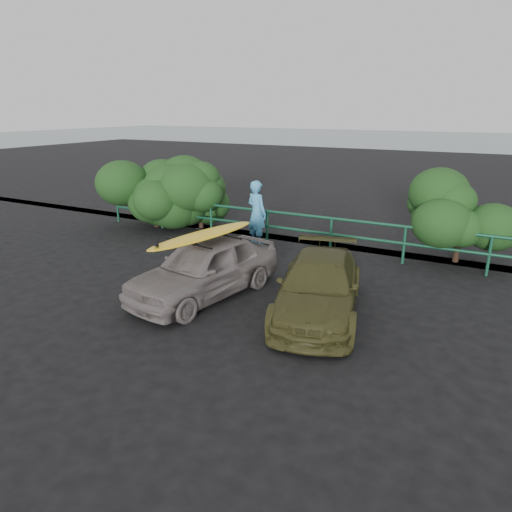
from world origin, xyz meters
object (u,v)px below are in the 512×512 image
Objects in this scene: guardrail at (298,231)px; olive_vehicle at (319,286)px; man at (257,213)px; surfboard at (204,235)px; sedan at (205,268)px.

olive_vehicle is at bearing -61.80° from guardrail.
man reaches higher than olive_vehicle.
guardrail is 4.42m from olive_vehicle.
guardrail is 3.64× the size of olive_vehicle.
surfboard reaches higher than olive_vehicle.
guardrail is at bearing 95.19° from sedan.
surfboard reaches higher than guardrail.
sedan is at bearing -105.95° from surfboard.
guardrail is 4.68× the size of surfboard.
surfboard is (-0.40, -4.21, 0.85)m from guardrail.
surfboard is at bearing -95.42° from guardrail.
man reaches higher than sedan.
olive_vehicle is (2.09, -3.89, 0.04)m from guardrail.
sedan is 1.94× the size of man.
olive_vehicle is at bearing 17.94° from sedan.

